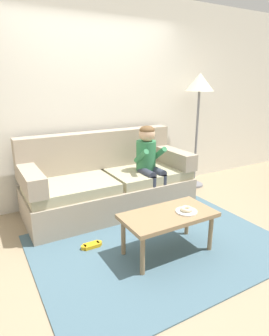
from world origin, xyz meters
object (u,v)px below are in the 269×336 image
(couch, at_px, (108,184))
(coffee_table, at_px, (168,218))
(person_child, at_px, (149,159))
(toy_controller, at_px, (92,246))
(floor_lamp, at_px, (199,90))
(donut, at_px, (186,209))

(couch, bearing_deg, coffee_table, -87.05)
(person_child, distance_m, toy_controller, 1.37)
(couch, distance_m, toy_controller, 1.03)
(coffee_table, xyz_separation_m, person_child, (0.43, 1.03, 0.29))
(couch, height_order, floor_lamp, floor_lamp)
(person_child, bearing_deg, donut, -103.43)
(person_child, xyz_separation_m, donut, (-0.26, -1.09, -0.21))
(coffee_table, distance_m, donut, 0.20)
(coffee_table, height_order, person_child, person_child)
(coffee_table, bearing_deg, person_child, 67.25)
(couch, height_order, person_child, person_child)
(couch, relative_size, coffee_table, 2.36)
(donut, bearing_deg, toy_controller, 147.48)
(coffee_table, relative_size, toy_controller, 4.04)
(person_child, relative_size, donut, 9.18)
(coffee_table, bearing_deg, couch, 92.95)
(coffee_table, xyz_separation_m, floor_lamp, (1.53, 1.38, 1.14))
(couch, relative_size, person_child, 1.96)
(couch, xyz_separation_m, toy_controller, (-0.56, -0.80, -0.33))
(toy_controller, bearing_deg, person_child, 53.85)
(donut, distance_m, toy_controller, 1.04)
(coffee_table, height_order, donut, donut)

